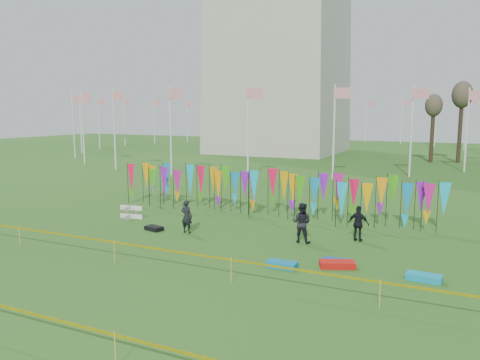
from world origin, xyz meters
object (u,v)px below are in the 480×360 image
at_px(person_mid, 302,223).
at_px(kite_bag_black, 154,228).
at_px(person_left, 187,217).
at_px(kite_bag_red, 337,264).
at_px(box_kite, 131,212).
at_px(kite_bag_turquoise, 282,265).
at_px(kite_bag_blue, 336,262).
at_px(person_right, 359,224).
at_px(kite_bag_teal, 424,277).

relative_size(person_mid, kite_bag_black, 2.02).
bearing_deg(person_left, kite_bag_red, 167.91).
relative_size(box_kite, kite_bag_red, 0.58).
xyz_separation_m(person_mid, kite_bag_turquoise, (0.40, -3.59, -0.78)).
relative_size(box_kite, kite_bag_turquoise, 0.66).
xyz_separation_m(kite_bag_red, kite_bag_black, (-9.46, 1.63, -0.02)).
xyz_separation_m(box_kite, kite_bag_turquoise, (10.18, -4.05, -0.26)).
bearing_deg(kite_bag_blue, box_kite, 166.35).
bearing_deg(person_mid, kite_bag_red, 130.23).
bearing_deg(kite_bag_black, box_kite, 149.59).
relative_size(box_kite, kite_bag_blue, 0.71).
bearing_deg(kite_bag_black, person_right, 13.74).
height_order(kite_bag_turquoise, kite_bag_black, kite_bag_turquoise).
height_order(box_kite, person_right, person_right).
bearing_deg(person_mid, kite_bag_teal, 152.54).
relative_size(box_kite, kite_bag_black, 0.84).
xyz_separation_m(box_kite, kite_bag_teal, (15.08, -3.23, -0.26)).
relative_size(kite_bag_red, kite_bag_black, 1.46).
bearing_deg(person_left, person_right, -163.52).
bearing_deg(kite_bag_blue, kite_bag_turquoise, -147.19).
xyz_separation_m(person_left, kite_bag_red, (7.74, -1.90, -0.68)).
relative_size(kite_bag_turquoise, kite_bag_blue, 1.07).
relative_size(kite_bag_black, kite_bag_teal, 0.76).
distance_m(box_kite, kite_bag_teal, 15.42).
distance_m(box_kite, kite_bag_red, 12.45).
relative_size(box_kite, person_left, 0.46).
bearing_deg(kite_bag_red, person_mid, 130.19).
height_order(kite_bag_blue, kite_bag_teal, kite_bag_teal).
height_order(kite_bag_black, kite_bag_teal, kite_bag_teal).
bearing_deg(box_kite, kite_bag_blue, -13.65).
xyz_separation_m(person_left, kite_bag_black, (-1.72, -0.27, -0.70)).
bearing_deg(kite_bag_red, kite_bag_blue, 109.47).
bearing_deg(kite_bag_black, kite_bag_teal, -7.77).
distance_m(person_mid, kite_bag_black, 7.31).
bearing_deg(kite_bag_blue, person_mid, 131.81).
relative_size(kite_bag_red, kite_bag_teal, 1.12).
relative_size(person_mid, kite_bag_teal, 1.54).
distance_m(person_left, person_right, 7.98).
height_order(box_kite, kite_bag_black, box_kite).
bearing_deg(kite_bag_teal, kite_bag_turquoise, -170.42).
relative_size(person_left, kite_bag_red, 1.24).
bearing_deg(box_kite, person_right, 3.74).
distance_m(box_kite, kite_bag_blue, 12.31).
xyz_separation_m(box_kite, kite_bag_black, (2.59, -1.52, -0.27)).
bearing_deg(kite_bag_turquoise, box_kite, 158.28).
bearing_deg(kite_bag_turquoise, kite_bag_black, 161.54).
height_order(kite_bag_blue, kite_bag_black, kite_bag_blue).
bearing_deg(kite_bag_turquoise, kite_bag_blue, 32.81).
xyz_separation_m(kite_bag_black, kite_bag_teal, (12.49, -1.71, 0.01)).
distance_m(person_right, kite_bag_black, 9.74).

